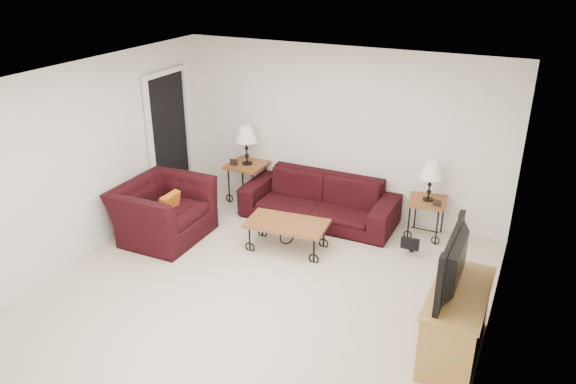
# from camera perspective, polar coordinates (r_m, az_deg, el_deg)

# --- Properties ---
(ground) EXTENTS (5.00, 5.00, 0.00)m
(ground) POSITION_cam_1_polar(r_m,az_deg,el_deg) (6.72, -2.61, -10.02)
(ground) COLOR beige
(ground) RESTS_ON ground
(wall_back) EXTENTS (5.00, 0.02, 2.50)m
(wall_back) POSITION_cam_1_polar(r_m,az_deg,el_deg) (8.26, 5.42, 6.13)
(wall_back) COLOR silver
(wall_back) RESTS_ON ground
(wall_front) EXTENTS (5.00, 0.02, 2.50)m
(wall_front) POSITION_cam_1_polar(r_m,az_deg,el_deg) (4.37, -18.84, -12.30)
(wall_front) COLOR silver
(wall_front) RESTS_ON ground
(wall_left) EXTENTS (0.02, 5.00, 2.50)m
(wall_left) POSITION_cam_1_polar(r_m,az_deg,el_deg) (7.55, -19.82, 3.10)
(wall_left) COLOR silver
(wall_left) RESTS_ON ground
(wall_right) EXTENTS (0.02, 5.00, 2.50)m
(wall_right) POSITION_cam_1_polar(r_m,az_deg,el_deg) (5.50, 20.88, -4.77)
(wall_right) COLOR silver
(wall_right) RESTS_ON ground
(ceiling) EXTENTS (5.00, 5.00, 0.00)m
(ceiling) POSITION_cam_1_polar(r_m,az_deg,el_deg) (5.72, -3.08, 11.28)
(ceiling) COLOR white
(ceiling) RESTS_ON wall_back
(doorway) EXTENTS (0.08, 0.94, 2.04)m
(doorway) POSITION_cam_1_polar(r_m,az_deg,el_deg) (8.77, -12.03, 5.17)
(doorway) COLOR black
(doorway) RESTS_ON ground
(sofa) EXTENTS (2.28, 0.89, 0.67)m
(sofa) POSITION_cam_1_polar(r_m,az_deg,el_deg) (8.21, 3.19, -0.77)
(sofa) COLOR black
(sofa) RESTS_ON ground
(side_table_left) EXTENTS (0.57, 0.57, 0.62)m
(side_table_left) POSITION_cam_1_polar(r_m,az_deg,el_deg) (8.89, -4.17, 1.03)
(side_table_left) COLOR brown
(side_table_left) RESTS_ON ground
(side_table_right) EXTENTS (0.57, 0.57, 0.55)m
(side_table_right) POSITION_cam_1_polar(r_m,az_deg,el_deg) (8.00, 13.96, -2.61)
(side_table_right) COLOR brown
(side_table_right) RESTS_ON ground
(lamp_left) EXTENTS (0.35, 0.35, 0.62)m
(lamp_left) POSITION_cam_1_polar(r_m,az_deg,el_deg) (8.67, -4.29, 4.82)
(lamp_left) COLOR black
(lamp_left) RESTS_ON side_table_left
(lamp_right) EXTENTS (0.35, 0.35, 0.55)m
(lamp_right) POSITION_cam_1_polar(r_m,az_deg,el_deg) (7.78, 14.36, 1.06)
(lamp_right) COLOR black
(lamp_right) RESTS_ON side_table_right
(photo_frame_left) EXTENTS (0.13, 0.04, 0.10)m
(photo_frame_left) POSITION_cam_1_polar(r_m,az_deg,el_deg) (8.71, -5.58, 3.05)
(photo_frame_left) COLOR black
(photo_frame_left) RESTS_ON side_table_left
(photo_frame_right) EXTENTS (0.11, 0.02, 0.09)m
(photo_frame_right) POSITION_cam_1_polar(r_m,az_deg,el_deg) (7.71, 15.03, -1.10)
(photo_frame_right) COLOR black
(photo_frame_right) RESTS_ON side_table_right
(coffee_table) EXTENTS (1.12, 0.68, 0.40)m
(coffee_table) POSITION_cam_1_polar(r_m,az_deg,el_deg) (7.47, -0.11, -4.49)
(coffee_table) COLOR brown
(coffee_table) RESTS_ON ground
(armchair) EXTENTS (1.08, 1.23, 0.79)m
(armchair) POSITION_cam_1_polar(r_m,az_deg,el_deg) (7.89, -12.67, -1.90)
(armchair) COLOR black
(armchair) RESTS_ON ground
(throw_pillow) EXTENTS (0.10, 0.36, 0.36)m
(throw_pillow) POSITION_cam_1_polar(r_m,az_deg,el_deg) (7.72, -12.10, -1.42)
(throw_pillow) COLOR #B14116
(throw_pillow) RESTS_ON armchair
(tv_stand) EXTENTS (0.50, 1.19, 0.71)m
(tv_stand) POSITION_cam_1_polar(r_m,az_deg,el_deg) (5.86, 16.78, -12.63)
(tv_stand) COLOR #BE8246
(tv_stand) RESTS_ON ground
(television) EXTENTS (0.14, 1.06, 0.61)m
(television) POSITION_cam_1_polar(r_m,az_deg,el_deg) (5.50, 17.38, -6.99)
(television) COLOR black
(television) RESTS_ON tv_stand
(backpack) EXTENTS (0.38, 0.29, 0.47)m
(backpack) POSITION_cam_1_polar(r_m,az_deg,el_deg) (7.55, 12.65, -4.48)
(backpack) COLOR black
(backpack) RESTS_ON ground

